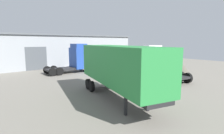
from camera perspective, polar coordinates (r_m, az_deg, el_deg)
ground_plane at (r=20.57m, az=5.20°, el=-4.04°), size 60.00×60.00×0.00m
warehouse_building at (r=35.18m, az=-15.80°, el=5.41°), size 28.10×8.33×5.64m
tractor_unit_white at (r=22.14m, az=13.06°, el=1.50°), size 3.66×6.94×3.93m
container_trailer_grey at (r=12.81m, az=1.93°, el=0.31°), size 4.91×9.94×4.06m
tractor_unit_blue at (r=25.93m, az=-11.31°, el=2.69°), size 6.30×2.69×4.09m
gravel_pile at (r=27.02m, az=21.20°, el=0.24°), size 2.76×2.76×1.74m
oil_drum at (r=26.11m, az=8.46°, el=-0.50°), size 0.58×0.58×0.88m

